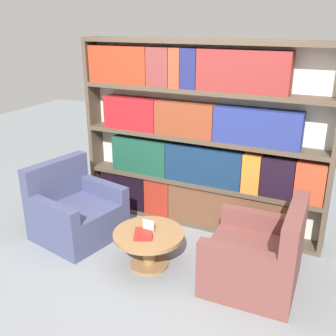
# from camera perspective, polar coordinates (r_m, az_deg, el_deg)

# --- Properties ---
(ground_plane) EXTENTS (14.00, 14.00, 0.00)m
(ground_plane) POSITION_cam_1_polar(r_m,az_deg,el_deg) (4.03, -2.42, -15.56)
(ground_plane) COLOR gray
(bookshelf) EXTENTS (2.95, 0.30, 2.20)m
(bookshelf) POSITION_cam_1_polar(r_m,az_deg,el_deg) (4.59, 4.26, 3.95)
(bookshelf) COLOR silver
(bookshelf) RESTS_ON ground_plane
(armchair_left) EXTENTS (0.99, 1.01, 0.86)m
(armchair_left) POSITION_cam_1_polar(r_m,az_deg,el_deg) (4.71, -13.28, -6.31)
(armchair_left) COLOR #42476B
(armchair_left) RESTS_ON ground_plane
(armchair_right) EXTENTS (0.85, 0.88, 0.86)m
(armchair_right) POSITION_cam_1_polar(r_m,az_deg,el_deg) (3.88, 12.85, -12.58)
(armchair_right) COLOR brown
(armchair_right) RESTS_ON ground_plane
(coffee_table) EXTENTS (0.72, 0.72, 0.38)m
(coffee_table) POSITION_cam_1_polar(r_m,az_deg,el_deg) (4.05, -2.81, -10.66)
(coffee_table) COLOR olive
(coffee_table) RESTS_ON ground_plane
(table_sign) EXTENTS (0.12, 0.06, 0.14)m
(table_sign) POSITION_cam_1_polar(r_m,az_deg,el_deg) (3.97, -2.85, -8.62)
(table_sign) COLOR black
(table_sign) RESTS_ON coffee_table
(stray_book) EXTENTS (0.26, 0.27, 0.04)m
(stray_book) POSITION_cam_1_polar(r_m,az_deg,el_deg) (3.94, -3.56, -9.54)
(stray_book) COLOR maroon
(stray_book) RESTS_ON coffee_table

